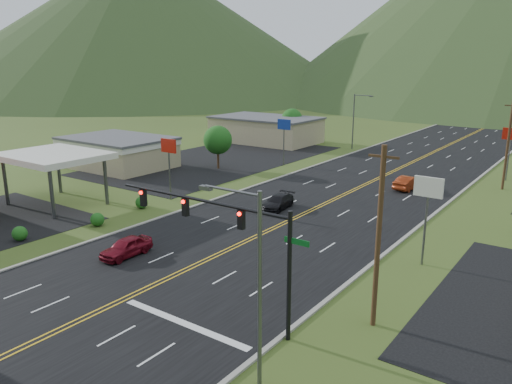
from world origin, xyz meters
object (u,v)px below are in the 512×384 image
Objects in this scene: streetlight_east at (254,277)px; car_dark_mid at (278,202)px; traffic_signal at (226,228)px; car_red_far at (409,183)px; streetlight_west at (355,118)px; car_red_near at (126,247)px; gas_canopy at (53,157)px.

car_dark_mid is at bearing 120.89° from streetlight_east.
traffic_signal is 35.02m from car_red_far.
streetlight_west reaches higher than car_red_near.
car_red_near is at bearing -83.20° from streetlight_west.
streetlight_west is (-22.86, 60.00, 0.00)m from streetlight_east.
gas_canopy reaches higher than car_dark_mid.
car_dark_mid is at bearing -76.50° from streetlight_west.
streetlight_west is at bearing 77.87° from gas_canopy.
traffic_signal reaches higher than car_red_far.
car_red_near is at bearing 81.52° from car_red_far.
car_red_far is (7.86, 15.08, 0.10)m from car_dark_mid.
streetlight_west is (-18.16, 56.00, -0.15)m from traffic_signal.
streetlight_east is (4.70, -4.00, -0.15)m from traffic_signal.
streetlight_east is 1.92× the size of car_red_far.
traffic_signal is at bearing -15.70° from gas_canopy.
car_red_near is 0.89× the size of car_red_far.
streetlight_west reaches higher than car_red_far.
streetlight_west is 1.92× the size of car_red_far.
streetlight_west is 49.10m from gas_canopy.
streetlight_east and streetlight_west have the same top height.
streetlight_west reaches higher than gas_canopy.
car_red_far is (26.92, 26.68, -4.10)m from gas_canopy.
streetlight_east is 27.87m from car_dark_mid.
car_dark_mid is (8.74, -36.39, -4.51)m from streetlight_west.
gas_canopy is at bearing -102.13° from streetlight_west.
gas_canopy is at bearing 164.30° from traffic_signal.
traffic_signal is 2.85× the size of car_dark_mid.
car_red_near is 33.55m from car_red_far.
car_dark_mid is 17.00m from car_red_far.
streetlight_east is at bearing -19.88° from gas_canopy.
car_dark_mid is (19.06, 11.61, -4.20)m from gas_canopy.
car_dark_mid is at bearing 81.12° from car_red_near.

